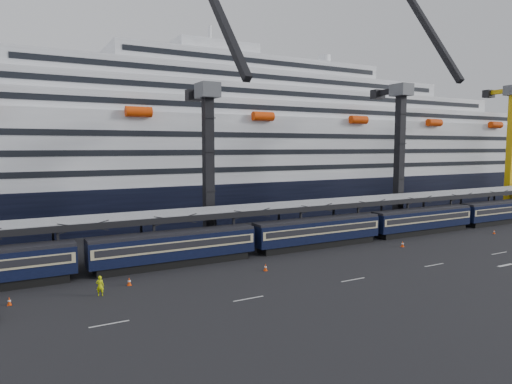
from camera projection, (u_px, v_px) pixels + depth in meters
ground at (419, 256)px, 56.43m from camera, size 260.00×260.00×0.00m
lane_markings at (499, 257)px, 55.79m from camera, size 111.00×4.27×0.02m
train at (338, 229)px, 62.69m from camera, size 133.05×3.00×4.05m
canopy at (346, 202)px, 68.11m from camera, size 130.00×6.25×5.53m
cruise_ship at (242, 152)px, 94.76m from camera, size 214.09×28.84×34.00m
crane_dark_near at (209, 158)px, 61.84m from camera, size 4.50×17.75×35.08m
crane_dark_mid at (401, 147)px, 77.64m from camera, size 4.50×18.24×39.64m
worker at (100, 286)px, 41.18m from camera, size 0.76×0.59×1.86m
traffic_cone_a at (9, 301)px, 38.79m from camera, size 0.37×0.37×0.73m
traffic_cone_b at (129, 281)px, 44.35m from camera, size 0.41×0.41×0.82m
traffic_cone_c at (265, 267)px, 49.57m from camera, size 0.40×0.40×0.80m
traffic_cone_d at (403, 244)px, 61.38m from camera, size 0.42×0.42×0.83m
traffic_cone_e at (494, 232)px, 70.53m from camera, size 0.34×0.34×0.67m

